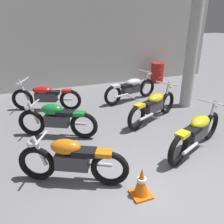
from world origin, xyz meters
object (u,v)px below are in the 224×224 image
object	(u,v)px
motorcycle_left_row_0	(72,160)
oil_drum	(157,72)
traffic_cone	(142,183)
motorcycle_right_row_2	(131,88)
motorcycle_right_row_0	(197,132)
support_pillar	(191,56)
motorcycle_left_row_2	(46,96)
motorcycle_right_row_1	(154,106)
motorcycle_left_row_1	(57,119)

from	to	relation	value
motorcycle_left_row_0	oil_drum	distance (m)	7.26
motorcycle_left_row_0	traffic_cone	distance (m)	1.24
motorcycle_right_row_2	motorcycle_right_row_0	bearing A→B (deg)	-91.06
support_pillar	motorcycle_right_row_2	size ratio (longest dim) A/B	1.50
oil_drum	motorcycle_left_row_0	bearing A→B (deg)	-132.86
oil_drum	traffic_cone	bearing A→B (deg)	-123.21
support_pillar	motorcycle_right_row_0	xyz separation A→B (m)	(-1.52, -2.34, -1.15)
support_pillar	traffic_cone	distance (m)	4.76
oil_drum	traffic_cone	xyz separation A→B (m)	(-3.97, -6.07, -0.17)
motorcycle_left_row_2	motorcycle_right_row_1	size ratio (longest dim) A/B	1.02
oil_drum	motorcycle_right_row_2	bearing A→B (deg)	-139.56
motorcycle_right_row_1	motorcycle_left_row_1	bearing A→B (deg)	179.68
motorcycle_right_row_2	oil_drum	world-z (taller)	motorcycle_right_row_2
motorcycle_left_row_1	oil_drum	xyz separation A→B (m)	(4.92, 3.53, -0.03)
motorcycle_left_row_0	oil_drum	xyz separation A→B (m)	(4.94, 5.32, -0.03)
support_pillar	motorcycle_left_row_2	bearing A→B (deg)	163.83
motorcycle_right_row_1	oil_drum	xyz separation A→B (m)	(2.28, 3.55, -0.03)
motorcycle_left_row_0	motorcycle_right_row_0	distance (m)	2.74
motorcycle_left_row_0	motorcycle_right_row_1	xyz separation A→B (m)	(2.66, 1.77, -0.01)
motorcycle_right_row_0	motorcycle_right_row_2	world-z (taller)	same
motorcycle_right_row_2	motorcycle_left_row_0	bearing A→B (deg)	-128.66
motorcycle_right_row_0	motorcycle_right_row_1	bearing A→B (deg)	92.53
support_pillar	motorcycle_right_row_2	bearing A→B (deg)	143.60
motorcycle_left_row_2	motorcycle_right_row_0	distance (m)	4.53
motorcycle_left_row_0	motorcycle_right_row_0	size ratio (longest dim) A/B	0.89
motorcycle_left_row_0	motorcycle_left_row_2	xyz separation A→B (m)	(-0.04, 3.67, -0.01)
motorcycle_left_row_0	motorcycle_left_row_1	xyz separation A→B (m)	(0.02, 1.79, 0.00)
motorcycle_left_row_0	motorcycle_left_row_1	bearing A→B (deg)	89.46
motorcycle_left_row_1	motorcycle_right_row_2	xyz separation A→B (m)	(2.78, 1.71, -0.01)
support_pillar	motorcycle_left_row_2	distance (m)	4.61
support_pillar	motorcycle_left_row_2	xyz separation A→B (m)	(-4.29, 1.24, -1.15)
motorcycle_left_row_1	motorcycle_right_row_0	world-z (taller)	motorcycle_right_row_0
support_pillar	motorcycle_left_row_1	world-z (taller)	support_pillar
oil_drum	motorcycle_left_row_2	bearing A→B (deg)	-161.57
motorcycle_left_row_1	oil_drum	bearing A→B (deg)	35.67
oil_drum	support_pillar	bearing A→B (deg)	-103.23
traffic_cone	motorcycle_right_row_0	bearing A→B (deg)	25.19
motorcycle_left_row_2	motorcycle_right_row_2	distance (m)	2.84
motorcycle_left_row_1	motorcycle_right_row_2	distance (m)	3.26
support_pillar	motorcycle_right_row_1	bearing A→B (deg)	-157.98
motorcycle_right_row_1	motorcycle_left_row_0	bearing A→B (deg)	-146.29
motorcycle_right_row_0	motorcycle_left_row_2	bearing A→B (deg)	127.72
support_pillar	motorcycle_right_row_0	bearing A→B (deg)	-123.12
motorcycle_left_row_1	motorcycle_right_row_1	xyz separation A→B (m)	(2.64, -0.01, -0.01)
motorcycle_left_row_1	motorcycle_right_row_0	size ratio (longest dim) A/B	0.88
traffic_cone	motorcycle_right_row_2	bearing A→B (deg)	66.67
motorcycle_left_row_2	motorcycle_right_row_2	world-z (taller)	same
motorcycle_left_row_0	motorcycle_right_row_2	distance (m)	4.48
support_pillar	motorcycle_right_row_0	distance (m)	3.02
motorcycle_right_row_0	motorcycle_right_row_2	xyz separation A→B (m)	(0.06, 3.41, 0.00)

